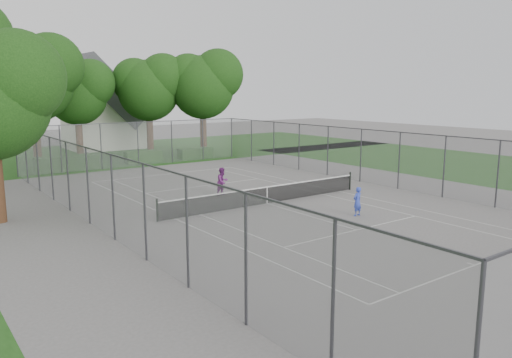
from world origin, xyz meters
TOP-DOWN VIEW (x-y plane):
  - ground at (0.00, 0.00)m, footprint 120.00×120.00m
  - grass_far at (0.00, 26.00)m, footprint 60.00×20.00m
  - grass_right at (22.00, 0.00)m, footprint 16.00×40.00m
  - court_markings at (0.00, 0.00)m, footprint 11.03×23.83m
  - tennis_net at (0.00, 0.00)m, footprint 12.87×0.10m
  - perimeter_fence at (0.00, 0.00)m, footprint 18.08×34.08m
  - tree_far_left at (-6.39, 21.94)m, footprint 7.27×6.64m
  - tree_far_midleft at (-2.11, 24.90)m, footprint 6.08×5.55m
  - tree_far_midright at (3.99, 23.21)m, footprint 6.53×5.96m
  - tree_far_right at (8.39, 20.78)m, footprint 6.86×6.26m
  - hedge_left at (-5.38, 17.85)m, footprint 4.49×1.35m
  - hedge_mid at (1.07, 18.46)m, footprint 3.16×0.90m
  - hedge_right at (5.82, 18.13)m, footprint 3.07×1.13m
  - house at (2.42, 30.72)m, footprint 7.76×6.01m
  - girl_player at (1.92, -4.66)m, footprint 0.54×0.38m
  - woman_player at (-0.78, 3.19)m, footprint 0.92×0.79m

SIDE VIEW (x-z plane):
  - ground at x=0.00m, z-range 0.00..0.00m
  - grass_far at x=0.00m, z-range 0.00..0.00m
  - grass_right at x=22.00m, z-range 0.00..0.00m
  - court_markings at x=0.00m, z-range 0.00..0.01m
  - hedge_right at x=5.82m, z-range 0.00..0.92m
  - hedge_mid at x=1.07m, z-range 0.00..0.99m
  - tennis_net at x=0.00m, z-range -0.04..1.06m
  - hedge_left at x=-5.38m, z-range 0.00..1.12m
  - girl_player at x=1.92m, z-range 0.00..1.42m
  - woman_player at x=-0.78m, z-range 0.00..1.64m
  - perimeter_fence at x=0.00m, z-range 0.05..3.57m
  - house at x=2.42m, z-range -0.94..8.72m
  - tree_far_midleft at x=-2.11m, z-range 1.63..10.38m
  - tree_far_midright at x=3.99m, z-range 1.75..11.14m
  - tree_far_right at x=8.39m, z-range 1.84..11.70m
  - tree_far_left at x=-6.39m, z-range 1.95..12.40m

